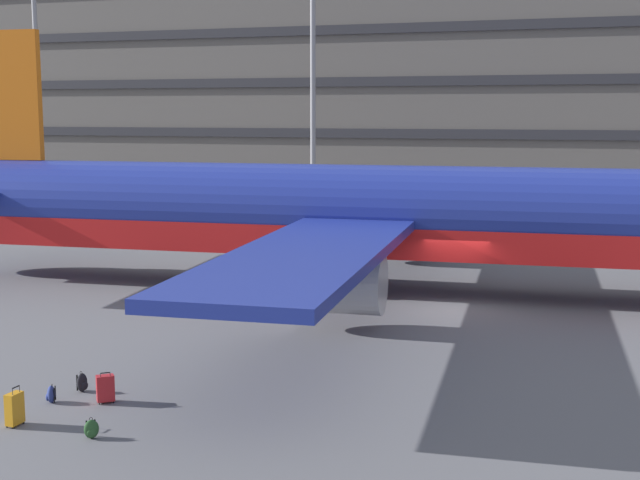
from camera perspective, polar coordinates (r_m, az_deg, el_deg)
name	(u,v)px	position (r m, az deg, el deg)	size (l,w,h in m)	color
ground_plane	(454,306)	(34.07, 8.69, -4.26)	(600.00, 600.00, 0.00)	#5B5B60
terminal_structure	(539,84)	(75.38, 14.00, 9.78)	(134.41, 21.34, 19.23)	#605B56
airliner	(381,216)	(36.08, 4.01, 1.53)	(43.76, 35.47, 10.95)	navy
light_mast_far_left	(36,53)	(70.53, -17.94, 11.47)	(1.80, 0.50, 20.13)	gray
light_mast_left	(313,42)	(60.65, -0.47, 12.70)	(1.80, 0.50, 20.66)	gray
suitcase_laid_flat	(15,408)	(22.29, -19.22, -10.29)	(0.26, 0.45, 0.97)	orange
suitcase_purple	(105,388)	(23.34, -13.76, -9.32)	(0.51, 0.49, 0.82)	#B21E23
backpack_small	(51,395)	(23.75, -17.08, -9.57)	(0.35, 0.41, 0.50)	navy
backpack_red	(82,383)	(24.40, -15.17, -8.94)	(0.30, 0.36, 0.56)	black
backpack_scuffed	(92,430)	(21.04, -14.61, -11.82)	(0.38, 0.37, 0.49)	#264C26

